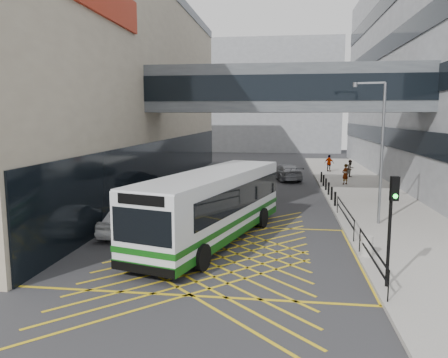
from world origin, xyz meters
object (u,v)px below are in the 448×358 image
at_px(car_white, 130,219).
at_px(pedestrian_c, 329,163).
at_px(pedestrian_a, 345,174).
at_px(car_dark, 209,180).
at_px(street_lamp, 379,144).
at_px(litter_bin, 367,246).
at_px(traffic_light, 392,216).
at_px(car_silver, 286,172).
at_px(bus, 214,204).
at_px(pedestrian_b, 350,169).

height_order(car_white, pedestrian_c, pedestrian_c).
distance_m(pedestrian_a, pedestrian_c, 8.51).
xyz_separation_m(car_dark, street_lamp, (10.70, -11.08, 3.69)).
bearing_deg(litter_bin, street_lamp, 75.48).
bearing_deg(traffic_light, street_lamp, 70.78).
distance_m(car_silver, traffic_light, 25.69).
height_order(car_white, pedestrian_a, pedestrian_a).
distance_m(car_white, pedestrian_a, 20.86).
xyz_separation_m(car_dark, traffic_light, (9.31, -20.08, 1.93)).
distance_m(bus, car_dark, 15.14).
xyz_separation_m(car_silver, pedestrian_a, (4.85, -2.91, 0.23)).
height_order(traffic_light, litter_bin, traffic_light).
distance_m(car_dark, street_lamp, 15.84).
bearing_deg(car_dark, pedestrian_c, -157.40).
bearing_deg(litter_bin, car_dark, 118.85).
xyz_separation_m(car_dark, pedestrian_c, (10.56, 10.94, 0.37)).
distance_m(car_silver, litter_bin, 22.32).
bearing_deg(bus, car_silver, 96.40).
relative_size(car_dark, traffic_light, 1.10).
height_order(car_white, litter_bin, car_white).
height_order(street_lamp, litter_bin, street_lamp).
relative_size(traffic_light, pedestrian_b, 2.32).
height_order(car_silver, traffic_light, traffic_light).
xyz_separation_m(bus, pedestrian_c, (7.87, 25.80, -0.72)).
bearing_deg(car_white, bus, 176.81).
bearing_deg(traffic_light, pedestrian_c, 77.26).
xyz_separation_m(car_white, car_dark, (1.61, 14.19, -0.12)).
bearing_deg(pedestrian_c, litter_bin, 116.14).
relative_size(car_dark, pedestrian_c, 2.40).
height_order(bus, pedestrian_b, bus).
relative_size(pedestrian_b, pedestrian_c, 0.94).
xyz_separation_m(car_white, litter_bin, (10.84, -2.57, -0.18)).
bearing_deg(pedestrian_a, street_lamp, 48.53).
bearing_deg(bus, pedestrian_a, 80.45).
height_order(bus, car_dark, bus).
distance_m(traffic_light, street_lamp, 9.27).
height_order(car_white, pedestrian_b, pedestrian_b).
bearing_deg(car_dark, pedestrian_b, -173.79).
bearing_deg(pedestrian_a, pedestrian_c, -127.43).
bearing_deg(car_silver, pedestrian_a, 132.39).
xyz_separation_m(traffic_light, street_lamp, (1.39, 9.00, 1.75)).
bearing_deg(car_white, pedestrian_a, -121.54).
bearing_deg(pedestrian_b, car_silver, 153.86).
bearing_deg(car_dark, litter_bin, 95.44).
distance_m(car_dark, pedestrian_c, 15.21).
bearing_deg(traffic_light, bus, 131.26).
xyz_separation_m(car_white, car_silver, (7.74, 19.54, 0.01)).
xyz_separation_m(bus, pedestrian_a, (8.29, 17.29, -0.72)).
bearing_deg(car_dark, pedestrian_a, 169.10).
distance_m(car_dark, pedestrian_a, 11.26).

